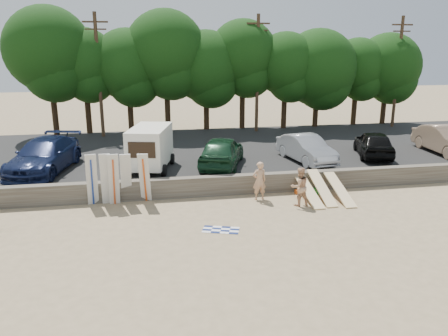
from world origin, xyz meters
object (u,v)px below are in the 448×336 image
at_px(car_2, 306,149).
at_px(beachgoer_b, 300,187).
at_px(car_0, 44,156).
at_px(beachgoer_a, 259,181).
at_px(car_1, 222,151).
at_px(box_trailer, 150,146).
at_px(cooler, 315,192).
at_px(car_4, 447,140).
at_px(car_3, 374,144).

xyz_separation_m(car_2, beachgoer_b, (-2.27, -5.25, -0.55)).
height_order(car_0, car_2, car_0).
distance_m(car_0, beachgoer_a, 11.80).
bearing_deg(beachgoer_a, car_0, -29.21).
bearing_deg(car_1, car_2, -158.27).
height_order(box_trailer, cooler, box_trailer).
relative_size(car_2, car_4, 0.90).
relative_size(car_4, beachgoer_b, 2.85).
height_order(car_0, beachgoer_a, car_0).
xyz_separation_m(car_1, cooler, (4.14, -3.73, -1.41)).
xyz_separation_m(beachgoer_b, cooler, (1.31, 1.32, -0.77)).
bearing_deg(beachgoer_a, car_3, -158.04).
bearing_deg(cooler, car_0, 138.80).
relative_size(car_4, cooler, 13.90).
bearing_deg(car_3, car_2, 24.00).
xyz_separation_m(car_2, car_4, (9.50, 0.31, 0.09)).
bearing_deg(box_trailer, cooler, -11.32).
distance_m(car_1, car_4, 14.61).
bearing_deg(cooler, car_2, 52.85).
xyz_separation_m(car_0, car_1, (9.68, -0.69, -0.02)).
relative_size(box_trailer, car_4, 0.77).
bearing_deg(beachgoer_b, car_3, -148.63).
height_order(car_3, cooler, car_3).
relative_size(car_4, beachgoer_a, 2.75).
height_order(car_0, car_4, car_0).
distance_m(box_trailer, car_4, 18.60).
bearing_deg(beachgoer_a, cooler, 177.28).
bearing_deg(car_3, car_1, 22.25).
xyz_separation_m(car_4, cooler, (-10.46, -4.24, -1.41)).
bearing_deg(car_4, car_0, -177.26).
distance_m(beachgoer_a, cooler, 3.09).
distance_m(box_trailer, cooler, 9.18).
xyz_separation_m(car_2, beachgoer_a, (-3.93, -4.11, -0.52)).
height_order(car_0, beachgoer_b, car_0).
relative_size(box_trailer, cooler, 10.67).
height_order(car_4, beachgoer_b, car_4).
distance_m(car_3, beachgoer_b, 8.92).
xyz_separation_m(car_3, beachgoer_b, (-6.84, -5.69, -0.58)).
bearing_deg(car_2, car_1, 172.49).
distance_m(car_2, beachgoer_b, 5.75).
xyz_separation_m(car_0, car_3, (19.35, -0.05, -0.08)).
distance_m(car_2, cooler, 4.25).
relative_size(car_3, beachgoer_a, 2.46).
height_order(car_1, car_2, car_1).
bearing_deg(car_2, car_0, 168.37).
distance_m(box_trailer, car_3, 13.68).
bearing_deg(car_4, car_3, -178.36).
bearing_deg(box_trailer, car_4, 15.11).
bearing_deg(box_trailer, car_2, 14.52).
relative_size(car_0, car_4, 1.16).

